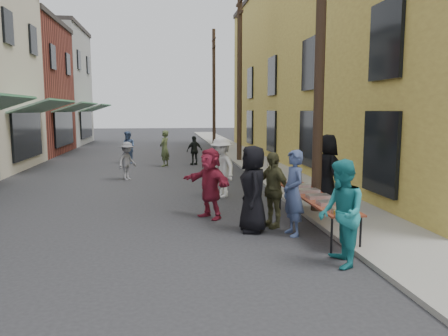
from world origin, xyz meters
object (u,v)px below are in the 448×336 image
object	(u,v)px
utility_pole_mid	(240,76)
catering_tray_sausage	(342,210)
utility_pole_far	(214,88)
server	(327,171)
guest_front_a	(253,189)
guest_front_c	(341,213)
utility_pole_near	(320,39)
serving_table	(314,197)

from	to	relation	value
utility_pole_mid	catering_tray_sausage	size ratio (longest dim) A/B	18.00
utility_pole_far	utility_pole_mid	bearing A→B (deg)	-90.00
utility_pole_far	server	distance (m)	23.79
guest_front_a	catering_tray_sausage	bearing A→B (deg)	46.45
catering_tray_sausage	server	xyz separation A→B (m)	(0.95, 3.34, 0.30)
utility_pole_far	guest_front_c	bearing A→B (deg)	-91.86
utility_pole_near	catering_tray_sausage	size ratio (longest dim) A/B	18.00
serving_table	guest_front_c	distance (m)	2.59
guest_front_c	server	xyz separation A→B (m)	(1.35, 4.24, 0.14)
server	guest_front_c	bearing A→B (deg)	157.20
utility_pole_mid	server	world-z (taller)	utility_pole_mid
guest_front_c	utility_pole_mid	bearing A→B (deg)	-175.15
utility_pole_far	server	world-z (taller)	utility_pole_far
server	utility_pole_mid	bearing A→B (deg)	-2.96
utility_pole_near	serving_table	bearing A→B (deg)	-112.09
serving_table	guest_front_a	world-z (taller)	guest_front_a
utility_pole_mid	guest_front_a	size ratio (longest dim) A/B	4.62
utility_pole_near	server	xyz separation A→B (m)	(0.45, 0.46, -3.41)
guest_front_c	catering_tray_sausage	bearing A→B (deg)	164.11
utility_pole_mid	server	distance (m)	12.04
utility_pole_mid	guest_front_c	xyz separation A→B (m)	(-0.90, -15.78, -3.56)
utility_pole_mid	serving_table	size ratio (longest dim) A/B	2.25
serving_table	server	bearing A→B (deg)	60.76
guest_front_c	server	bearing A→B (deg)	170.49
utility_pole_mid	server	size ratio (longest dim) A/B	4.56
utility_pole_mid	serving_table	bearing A→B (deg)	-92.16
utility_pole_near	guest_front_a	xyz separation A→B (m)	(-1.98, -1.42, -3.53)
utility_pole_mid	guest_front_a	bearing A→B (deg)	-98.39
utility_pole_far	catering_tray_sausage	xyz separation A→B (m)	(-0.50, -26.88, -3.71)
catering_tray_sausage	guest_front_a	size ratio (longest dim) A/B	0.26
utility_pole_far	guest_front_c	world-z (taller)	utility_pole_far
utility_pole_mid	catering_tray_sausage	world-z (taller)	utility_pole_mid
guest_front_a	guest_front_c	size ratio (longest dim) A/B	1.03
utility_pole_near	utility_pole_far	xyz separation A→B (m)	(0.00, 24.00, 0.00)
utility_pole_near	guest_front_c	size ratio (longest dim) A/B	4.77
guest_front_a	utility_pole_far	bearing A→B (deg)	176.77
catering_tray_sausage	utility_pole_far	bearing A→B (deg)	88.93
utility_pole_near	server	bearing A→B (deg)	45.74
serving_table	catering_tray_sausage	bearing A→B (deg)	-90.00
utility_pole_near	utility_pole_far	distance (m)	24.00
utility_pole_mid	utility_pole_far	world-z (taller)	same
catering_tray_sausage	guest_front_c	size ratio (longest dim) A/B	0.27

